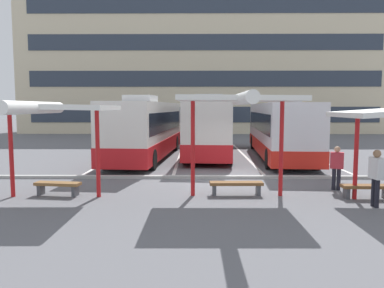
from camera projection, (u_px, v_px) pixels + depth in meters
name	position (u px, v px, depth m)	size (l,w,h in m)	color
ground_plane	(221.00, 180.00, 15.36)	(160.00, 160.00, 0.00)	slate
terminal_building	(204.00, 67.00, 46.55)	(42.13, 10.91, 18.56)	beige
coach_bus_0	(147.00, 130.00, 21.82)	(3.42, 11.58, 3.61)	silver
coach_bus_1	(210.00, 127.00, 23.77)	(3.40, 11.90, 3.72)	silver
coach_bus_2	(279.00, 130.00, 22.23)	(3.29, 12.15, 3.55)	silver
lane_stripe_0	(115.00, 156.00, 23.00)	(0.16, 14.00, 0.01)	white
lane_stripe_1	(180.00, 156.00, 22.97)	(0.16, 14.00, 0.01)	white
lane_stripe_2	(245.00, 156.00, 22.93)	(0.16, 14.00, 0.01)	white
lane_stripe_3	(310.00, 156.00, 22.90)	(0.16, 14.00, 0.01)	white
waiting_shelter_0	(50.00, 109.00, 11.97)	(3.87, 4.79, 3.14)	red
bench_0	(58.00, 186.00, 12.70)	(1.58, 0.63, 0.45)	brown
waiting_shelter_1	(239.00, 101.00, 12.11)	(3.95, 4.88, 3.41)	red
bench_1	(236.00, 185.00, 12.76)	(1.81, 0.46, 0.45)	brown
bench_2	(366.00, 188.00, 12.27)	(1.59, 0.44, 0.45)	brown
platform_kerb	(220.00, 177.00, 15.73)	(44.00, 0.24, 0.12)	#ADADA8
waiting_passenger_0	(376.00, 174.00, 11.17)	(0.28, 0.52, 1.72)	black
waiting_passenger_1	(337.00, 165.00, 13.47)	(0.51, 0.37, 1.58)	black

